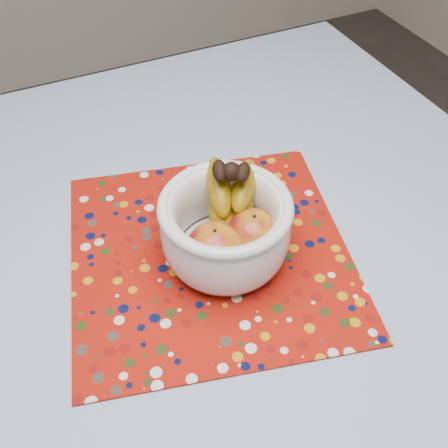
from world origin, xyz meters
name	(u,v)px	position (x,y,z in m)	size (l,w,h in m)	color
table	(193,321)	(0.00, 0.00, 0.67)	(1.20, 1.20, 0.75)	brown
tablecloth	(191,291)	(0.00, 0.00, 0.76)	(1.32, 1.32, 0.01)	#5F829F
placemat	(210,252)	(0.05, 0.05, 0.76)	(0.43, 0.43, 0.00)	maroon
fruit_bowl	(229,221)	(0.08, 0.04, 0.83)	(0.22, 0.21, 0.16)	silver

